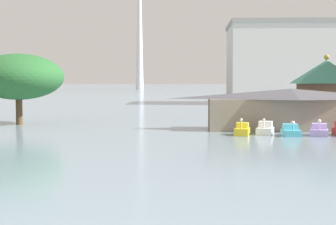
{
  "coord_description": "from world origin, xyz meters",
  "views": [
    {
      "loc": [
        4.31,
        -13.67,
        5.16
      ],
      "look_at": [
        2.59,
        28.0,
        2.66
      ],
      "focal_mm": 55.65,
      "sensor_mm": 36.0,
      "label": 1
    }
  ],
  "objects_px": {
    "pedal_boat_white": "(265,129)",
    "shoreline_tree_tall_left": "(19,77)",
    "pedal_boat_lavender": "(319,131)",
    "green_roof_pavilion": "(326,87)",
    "pedal_boat_cyan": "(291,131)",
    "pedal_boat_yellow": "(242,130)",
    "boathouse": "(291,108)",
    "background_building_block": "(285,63)"
  },
  "relations": [
    {
      "from": "boathouse",
      "to": "shoreline_tree_tall_left",
      "type": "bearing_deg",
      "value": 170.36
    },
    {
      "from": "green_roof_pavilion",
      "to": "pedal_boat_white",
      "type": "bearing_deg",
      "value": -121.19
    },
    {
      "from": "pedal_boat_lavender",
      "to": "boathouse",
      "type": "distance_m",
      "value": 6.53
    },
    {
      "from": "pedal_boat_cyan",
      "to": "green_roof_pavilion",
      "type": "bearing_deg",
      "value": 157.87
    },
    {
      "from": "pedal_boat_yellow",
      "to": "pedal_boat_white",
      "type": "distance_m",
      "value": 2.52
    },
    {
      "from": "pedal_boat_cyan",
      "to": "green_roof_pavilion",
      "type": "relative_size",
      "value": 0.28
    },
    {
      "from": "green_roof_pavilion",
      "to": "shoreline_tree_tall_left",
      "type": "xyz_separation_m",
      "value": [
        -37.92,
        -6.61,
        1.3
      ]
    },
    {
      "from": "pedal_boat_yellow",
      "to": "background_building_block",
      "type": "bearing_deg",
      "value": 178.58
    },
    {
      "from": "pedal_boat_white",
      "to": "background_building_block",
      "type": "xyz_separation_m",
      "value": [
        14.7,
        71.04,
        8.85
      ]
    },
    {
      "from": "pedal_boat_white",
      "to": "boathouse",
      "type": "xyz_separation_m",
      "value": [
        3.43,
        4.92,
        1.78
      ]
    },
    {
      "from": "pedal_boat_white",
      "to": "boathouse",
      "type": "relative_size",
      "value": 0.15
    },
    {
      "from": "pedal_boat_yellow",
      "to": "pedal_boat_cyan",
      "type": "distance_m",
      "value": 4.57
    },
    {
      "from": "pedal_boat_cyan",
      "to": "shoreline_tree_tall_left",
      "type": "bearing_deg",
      "value": -109.79
    },
    {
      "from": "boathouse",
      "to": "pedal_boat_cyan",
      "type": "bearing_deg",
      "value": -100.82
    },
    {
      "from": "boathouse",
      "to": "shoreline_tree_tall_left",
      "type": "distance_m",
      "value": 31.79
    },
    {
      "from": "pedal_boat_yellow",
      "to": "shoreline_tree_tall_left",
      "type": "distance_m",
      "value": 28.23
    },
    {
      "from": "green_roof_pavilion",
      "to": "background_building_block",
      "type": "distance_m",
      "value": 54.62
    },
    {
      "from": "background_building_block",
      "to": "pedal_boat_yellow",
      "type": "bearing_deg",
      "value": -103.31
    },
    {
      "from": "pedal_boat_white",
      "to": "pedal_boat_cyan",
      "type": "xyz_separation_m",
      "value": [
        2.21,
        -1.43,
        -0.05
      ]
    },
    {
      "from": "pedal_boat_cyan",
      "to": "pedal_boat_lavender",
      "type": "distance_m",
      "value": 2.75
    },
    {
      "from": "pedal_boat_cyan",
      "to": "pedal_boat_lavender",
      "type": "height_order",
      "value": "pedal_boat_lavender"
    },
    {
      "from": "boathouse",
      "to": "shoreline_tree_tall_left",
      "type": "xyz_separation_m",
      "value": [
        -31.16,
        5.29,
        3.41
      ]
    },
    {
      "from": "pedal_boat_lavender",
      "to": "green_roof_pavilion",
      "type": "relative_size",
      "value": 0.3
    },
    {
      "from": "pedal_boat_white",
      "to": "boathouse",
      "type": "height_order",
      "value": "boathouse"
    },
    {
      "from": "pedal_boat_white",
      "to": "pedal_boat_cyan",
      "type": "bearing_deg",
      "value": 72.31
    },
    {
      "from": "green_roof_pavilion",
      "to": "shoreline_tree_tall_left",
      "type": "bearing_deg",
      "value": -170.11
    },
    {
      "from": "boathouse",
      "to": "background_building_block",
      "type": "bearing_deg",
      "value": 80.33
    },
    {
      "from": "pedal_boat_yellow",
      "to": "pedal_boat_lavender",
      "type": "xyz_separation_m",
      "value": [
        7.28,
        -0.21,
        -0.02
      ]
    },
    {
      "from": "pedal_boat_cyan",
      "to": "pedal_boat_lavender",
      "type": "bearing_deg",
      "value": 97.22
    },
    {
      "from": "pedal_boat_white",
      "to": "pedal_boat_cyan",
      "type": "height_order",
      "value": "pedal_boat_white"
    },
    {
      "from": "shoreline_tree_tall_left",
      "to": "background_building_block",
      "type": "relative_size",
      "value": 0.41
    },
    {
      "from": "pedal_boat_white",
      "to": "boathouse",
      "type": "bearing_deg",
      "value": 160.37
    },
    {
      "from": "green_roof_pavilion",
      "to": "shoreline_tree_tall_left",
      "type": "height_order",
      "value": "green_roof_pavilion"
    },
    {
      "from": "pedal_boat_lavender",
      "to": "shoreline_tree_tall_left",
      "type": "relative_size",
      "value": 0.26
    },
    {
      "from": "pedal_boat_white",
      "to": "shoreline_tree_tall_left",
      "type": "bearing_deg",
      "value": -95.01
    },
    {
      "from": "pedal_boat_white",
      "to": "shoreline_tree_tall_left",
      "type": "height_order",
      "value": "shoreline_tree_tall_left"
    },
    {
      "from": "pedal_boat_lavender",
      "to": "pedal_boat_yellow",
      "type": "bearing_deg",
      "value": -77.61
    },
    {
      "from": "pedal_boat_yellow",
      "to": "boathouse",
      "type": "xyz_separation_m",
      "value": [
        5.76,
        5.87,
        1.8
      ]
    },
    {
      "from": "pedal_boat_white",
      "to": "shoreline_tree_tall_left",
      "type": "xyz_separation_m",
      "value": [
        -27.73,
        10.22,
        5.19
      ]
    },
    {
      "from": "pedal_boat_white",
      "to": "pedal_boat_lavender",
      "type": "xyz_separation_m",
      "value": [
        4.95,
        -1.16,
        -0.04
      ]
    },
    {
      "from": "pedal_boat_lavender",
      "to": "boathouse",
      "type": "bearing_deg",
      "value": -151.96
    },
    {
      "from": "pedal_boat_yellow",
      "to": "background_building_block",
      "type": "xyz_separation_m",
      "value": [
        17.03,
        71.99,
        8.87
      ]
    }
  ]
}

